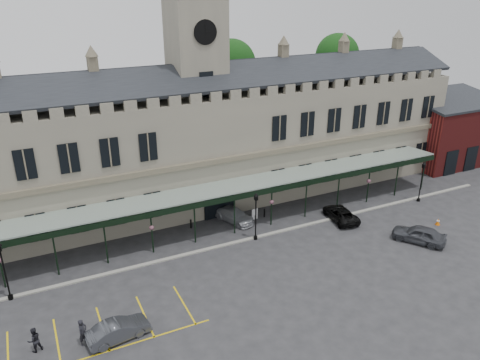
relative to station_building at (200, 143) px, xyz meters
name	(u,v)px	position (x,y,z in m)	size (l,w,h in m)	color
ground	(271,271)	(0.00, -15.91, -6.47)	(140.00, 140.00, 0.00)	#29292C
station_building	(200,143)	(0.00, 0.00, 0.00)	(60.00, 10.36, 17.30)	slate
clock_tower	(197,81)	(0.00, 0.09, 6.64)	(5.60, 5.60, 24.80)	slate
canopy	(233,210)	(0.00, -8.45, -4.06)	(50.00, 4.10, 4.30)	#8C9E93
brick_annex	(449,131)	(34.00, -2.94, -2.31)	(12.40, 8.36, 9.23)	maroon
kerb	(242,241)	(0.00, -10.41, -6.41)	(60.00, 0.40, 0.12)	gray
parking_markings	(104,333)	(-14.00, -17.41, -6.47)	(16.00, 6.00, 0.01)	gold
tree_behind_mid	(232,65)	(8.00, 9.09, 6.35)	(6.00, 6.00, 16.00)	#332314
tree_behind_right	(337,57)	(24.00, 9.09, 6.35)	(6.00, 6.00, 16.00)	#332314
lamp_post_left	(3,266)	(-19.67, -10.54, -3.50)	(0.47, 0.47, 5.01)	black
lamp_post_mid	(256,212)	(1.27, -10.61, -3.63)	(0.45, 0.45, 4.78)	black
lamp_post_right	(422,178)	(21.31, -11.00, -3.72)	(0.44, 0.44, 4.63)	black
traffic_cone	(438,222)	(18.92, -15.94, -6.14)	(0.43, 0.43, 0.68)	orange
sign_board	(255,214)	(3.06, -7.00, -5.91)	(0.67, 0.11, 1.15)	black
bollard_left	(191,224)	(-3.43, -5.93, -6.01)	(0.16, 0.16, 0.91)	black
bollard_right	(264,213)	(4.17, -7.00, -6.01)	(0.16, 0.16, 0.92)	black
car_left_b	(118,330)	(-13.16, -18.42, -5.77)	(1.48, 4.24, 1.40)	#3C3E44
car_taxi	(234,215)	(1.00, -6.42, -5.79)	(1.89, 4.65, 1.35)	#AAACB2
car_van	(341,214)	(10.84, -10.85, -5.81)	(2.17, 4.71, 1.31)	black
car_right_a	(419,234)	(14.65, -17.59, -5.66)	(1.91, 4.76, 1.62)	#3C3E44
person_a	(83,332)	(-15.37, -17.92, -5.51)	(0.70, 0.46, 1.92)	black
person_b	(34,340)	(-18.30, -17.22, -5.58)	(0.87, 0.68, 1.78)	black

